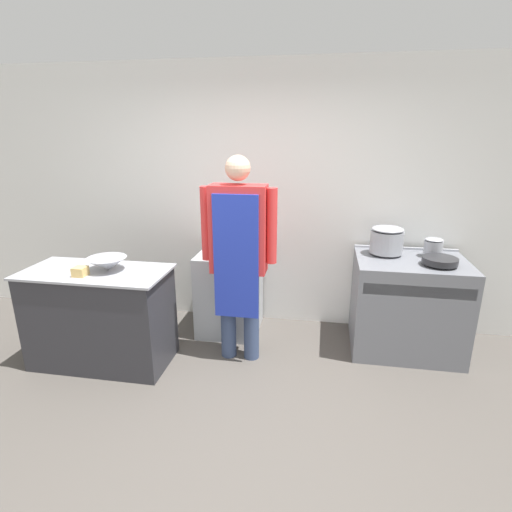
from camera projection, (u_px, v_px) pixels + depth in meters
name	position (u px, v px, depth m)	size (l,w,h in m)	color
ground_plane	(218.00, 450.00, 2.65)	(14.00, 14.00, 0.00)	#4C4742
wall_back	(265.00, 199.00, 4.16)	(8.00, 0.05, 2.70)	white
prep_counter	(101.00, 317.00, 3.56)	(1.25, 0.61, 0.88)	#2D2D33
stove	(407.00, 305.00, 3.77)	(0.99, 0.74, 0.92)	slate
fridge_unit	(230.00, 292.00, 4.15)	(0.61, 0.62, 0.85)	#A8ADB2
person_cook	(239.00, 248.00, 3.44)	(0.66, 0.24, 1.84)	#38476B
mixing_bowl	(107.00, 264.00, 3.42)	(0.34, 0.34, 0.12)	#9EA0A8
plastic_tub	(80.00, 271.00, 3.29)	(0.10, 0.10, 0.08)	#D8B266
stock_pot	(387.00, 239.00, 3.75)	(0.30, 0.30, 0.26)	#9EA0A8
saute_pan	(440.00, 261.00, 3.47)	(0.30, 0.30, 0.05)	#262628
sauce_pot	(433.00, 246.00, 3.70)	(0.17, 0.17, 0.16)	#9EA0A8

